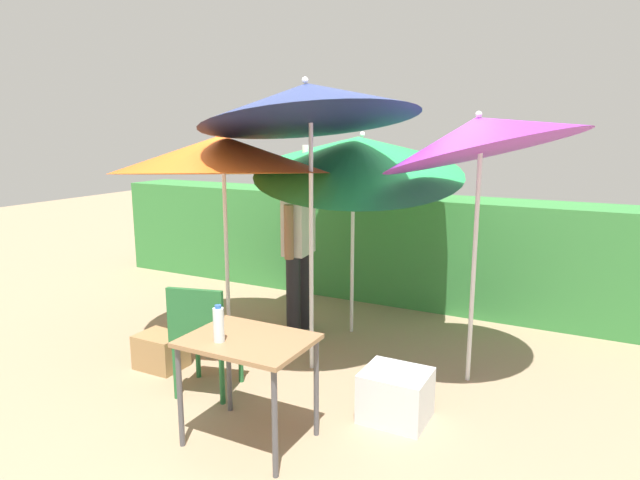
# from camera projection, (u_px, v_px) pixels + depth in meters

# --- Properties ---
(ground_plane) EXTENTS (24.00, 24.00, 0.00)m
(ground_plane) POSITION_uv_depth(u_px,v_px,m) (304.00, 372.00, 4.70)
(ground_plane) COLOR #9E8466
(hedge_row) EXTENTS (8.00, 0.70, 1.26)m
(hedge_row) POSITION_uv_depth(u_px,v_px,m) (399.00, 248.00, 6.62)
(hedge_row) COLOR #38843D
(hedge_row) RESTS_ON ground_plane
(umbrella_rainbow) EXTENTS (1.58, 1.55, 2.36)m
(umbrella_rainbow) POSITION_uv_depth(u_px,v_px,m) (480.00, 135.00, 4.14)
(umbrella_rainbow) COLOR silver
(umbrella_rainbow) RESTS_ON ground_plane
(umbrella_orange) EXTENTS (2.11, 2.07, 2.28)m
(umbrella_orange) POSITION_uv_depth(u_px,v_px,m) (358.00, 155.00, 5.29)
(umbrella_orange) COLOR silver
(umbrella_orange) RESTS_ON ground_plane
(umbrella_yellow) EXTENTS (1.97, 1.97, 2.10)m
(umbrella_yellow) POSITION_uv_depth(u_px,v_px,m) (221.00, 155.00, 4.90)
(umbrella_yellow) COLOR silver
(umbrella_yellow) RESTS_ON ground_plane
(umbrella_navy) EXTENTS (1.81, 1.78, 2.59)m
(umbrella_navy) POSITION_uv_depth(u_px,v_px,m) (308.00, 103.00, 4.34)
(umbrella_navy) COLOR silver
(umbrella_navy) RESTS_ON ground_plane
(person_vendor) EXTENTS (0.26, 0.56, 1.88)m
(person_vendor) POSITION_uv_depth(u_px,v_px,m) (299.00, 243.00, 5.44)
(person_vendor) COLOR black
(person_vendor) RESTS_ON ground_plane
(chair_plastic) EXTENTS (0.53, 0.53, 0.89)m
(chair_plastic) POSITION_uv_depth(u_px,v_px,m) (204.00, 332.00, 4.22)
(chair_plastic) COLOR #236633
(chair_plastic) RESTS_ON ground_plane
(cooler_box) EXTENTS (0.46, 0.40, 0.36)m
(cooler_box) POSITION_uv_depth(u_px,v_px,m) (396.00, 395.00, 3.91)
(cooler_box) COLOR silver
(cooler_box) RESTS_ON ground_plane
(crate_cardboard) EXTENTS (0.39, 0.32, 0.30)m
(crate_cardboard) POSITION_uv_depth(u_px,v_px,m) (161.00, 351.00, 4.77)
(crate_cardboard) COLOR #9E7A4C
(crate_cardboard) RESTS_ON ground_plane
(folding_table) EXTENTS (0.80, 0.60, 0.72)m
(folding_table) POSITION_uv_depth(u_px,v_px,m) (248.00, 351.00, 3.55)
(folding_table) COLOR #4C4C51
(folding_table) RESTS_ON ground_plane
(bottle_water) EXTENTS (0.07, 0.07, 0.24)m
(bottle_water) POSITION_uv_depth(u_px,v_px,m) (219.00, 324.00, 3.46)
(bottle_water) COLOR silver
(bottle_water) RESTS_ON folding_table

